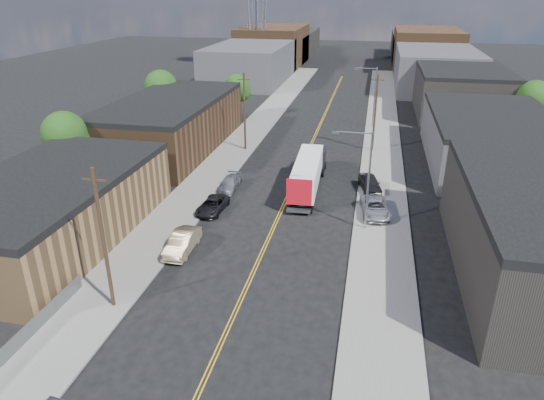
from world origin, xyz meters
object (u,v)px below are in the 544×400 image
at_px(car_left_c, 212,205).
at_px(car_left_d, 229,184).
at_px(car_right_lot_a, 375,207).
at_px(car_left_b, 182,242).
at_px(semi_truck, 309,170).
at_px(car_right_lot_c, 370,183).

distance_m(car_left_c, car_left_d, 5.72).
bearing_deg(car_right_lot_a, car_left_b, -154.61).
distance_m(car_left_c, car_right_lot_a, 15.38).
bearing_deg(car_right_lot_a, car_left_c, -179.63).
distance_m(semi_truck, car_left_d, 8.57).
relative_size(car_left_b, car_right_lot_c, 1.07).
bearing_deg(semi_truck, car_right_lot_c, 2.10).
xyz_separation_m(semi_truck, car_left_d, (-8.20, -2.02, -1.43)).
xyz_separation_m(car_left_b, car_left_c, (0.00, 7.78, -0.16)).
bearing_deg(car_left_c, car_right_lot_a, 11.11).
height_order(car_left_b, car_left_d, car_left_b).
relative_size(car_right_lot_a, car_right_lot_c, 1.14).
height_order(car_right_lot_a, car_right_lot_c, car_right_lot_c).
distance_m(semi_truck, car_left_b, 17.60).
distance_m(car_left_b, car_left_c, 7.78).
relative_size(car_left_b, car_right_lot_a, 0.94).
distance_m(semi_truck, car_right_lot_c, 6.52).
bearing_deg(car_left_b, semi_truck, 61.59).
distance_m(car_left_d, car_right_lot_c, 14.81).
distance_m(car_left_d, car_right_lot_a, 15.61).
bearing_deg(car_right_lot_c, car_left_d, 175.97).
bearing_deg(car_right_lot_c, car_right_lot_a, -97.90).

